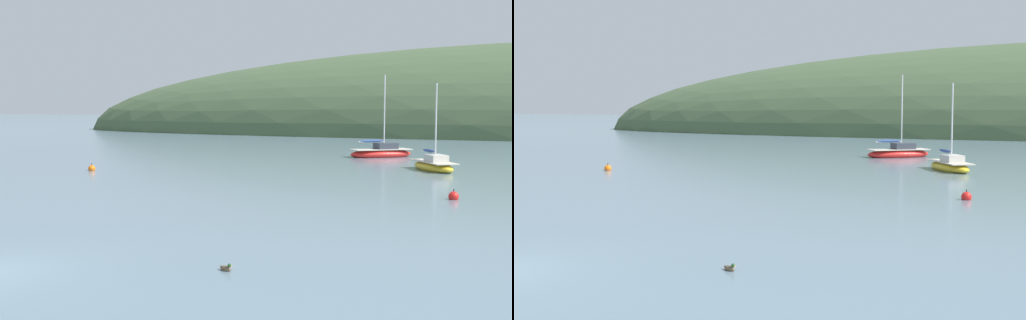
% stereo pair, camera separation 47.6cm
% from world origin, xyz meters
% --- Properties ---
extents(sailboat_navy_dinghy, '(3.56, 4.71, 5.45)m').
position_xyz_m(sailboat_navy_dinghy, '(7.85, 30.16, 0.31)').
color(sailboat_navy_dinghy, gold).
rests_on(sailboat_navy_dinghy, ground).
extents(sailboat_white_near, '(5.04, 4.40, 6.40)m').
position_xyz_m(sailboat_white_near, '(3.06, 39.67, 0.33)').
color(sailboat_white_near, red).
rests_on(sailboat_white_near, ground).
extents(mooring_buoy_outer, '(0.44, 0.44, 0.54)m').
position_xyz_m(mooring_buoy_outer, '(-11.69, 23.03, 0.12)').
color(mooring_buoy_outer, orange).
rests_on(mooring_buoy_outer, ground).
extents(mooring_buoy_channel, '(0.44, 0.44, 0.54)m').
position_xyz_m(mooring_buoy_channel, '(9.91, 17.29, 0.12)').
color(mooring_buoy_channel, red).
rests_on(mooring_buoy_channel, ground).
extents(duck_straggler, '(0.40, 0.32, 0.24)m').
position_xyz_m(duck_straggler, '(5.58, 2.30, 0.05)').
color(duck_straggler, brown).
rests_on(duck_straggler, ground).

